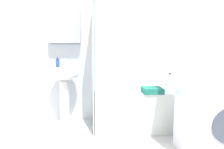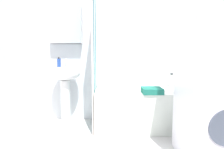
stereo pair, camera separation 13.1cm
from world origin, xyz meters
name	(u,v)px [view 1 (the left image)]	position (x,y,z in m)	size (l,w,h in m)	color
wall_back_tiled	(120,48)	(-0.05, 1.26, 1.14)	(3.60, 0.18, 2.40)	silver
sink	(64,83)	(-0.90, 1.03, 0.63)	(0.44, 0.34, 0.86)	white
faucet	(65,63)	(-0.90, 1.11, 0.92)	(0.03, 0.12, 0.12)	silver
soap_dispenser	(58,63)	(-0.99, 1.05, 0.92)	(0.06, 0.06, 0.15)	#2A4CA1
bathtub	(147,108)	(0.31, 0.87, 0.28)	(1.48, 0.70, 0.55)	white
shower_curtain	(94,58)	(-0.45, 0.87, 1.00)	(0.01, 0.70, 2.00)	white
body_wash_bottle	(184,80)	(0.94, 1.12, 0.65)	(0.05, 0.05, 0.20)	#275398
lotion_bottle	(176,81)	(0.82, 1.13, 0.63)	(0.04, 0.04, 0.16)	gold
shampoo_bottle	(170,80)	(0.71, 1.13, 0.65)	(0.06, 0.06, 0.21)	white
towel_folded	(152,90)	(0.32, 0.63, 0.59)	(0.26, 0.25, 0.07)	#1C6C5A
washer_dryer_stack	(215,82)	(0.82, 0.00, 0.80)	(0.62, 0.62, 1.60)	white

